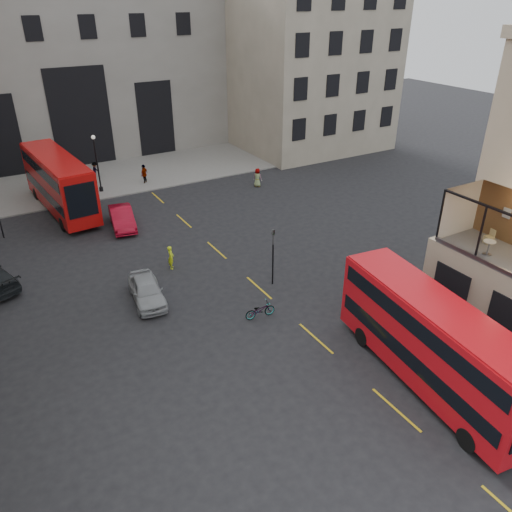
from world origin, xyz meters
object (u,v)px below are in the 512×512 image
car_b (122,218)px  pedestrian_c (144,174)px  cyclist (171,257)px  pedestrian_b (95,170)px  pedestrian_d (257,178)px  car_a (147,290)px  bus_near (432,339)px  traffic_light_near (273,250)px  bicycle (260,310)px  cafe_table_far (489,246)px  cafe_chair_d (489,239)px  bus_far (58,180)px  street_lamp_b (98,167)px

car_b → pedestrian_c: bearing=70.2°
cyclist → pedestrian_b: (0.42, 21.09, -0.01)m
pedestrian_d → car_a: bearing=93.2°
bus_near → cyclist: bus_near is taller
cyclist → pedestrian_c: bearing=6.7°
traffic_light_near → bicycle: (-2.57, -2.76, -1.95)m
car_b → cafe_table_far: bearing=-52.1°
car_a → pedestrian_d: bearing=49.0°
bicycle → bus_near: bearing=-148.7°
pedestrian_d → cafe_chair_d: size_ratio=2.25×
car_a → bus_far: bearing=102.3°
cafe_chair_d → pedestrian_c: bearing=105.8°
pedestrian_c → pedestrian_d: (9.02, -6.18, -0.07)m
car_b → cyclist: size_ratio=2.89×
bus_near → pedestrian_d: bearing=76.0°
bicycle → pedestrian_b: size_ratio=1.11×
street_lamp_b → bicycle: bearing=-84.4°
bicycle → cafe_chair_d: (10.62, -5.94, 4.37)m
traffic_light_near → cafe_chair_d: 12.10m
bus_far → cyclist: bearing=-73.7°
street_lamp_b → cyclist: street_lamp_b is taller
pedestrian_b → pedestrian_d: pedestrian_d is taller
pedestrian_d → cafe_table_far: bearing=138.7°
bicycle → cafe_chair_d: size_ratio=2.29×
cafe_chair_d → pedestrian_b: bearing=109.6°
pedestrian_d → traffic_light_near: bearing=114.5°
bus_near → pedestrian_c: (-2.21, 33.49, -1.52)m
bus_near → cyclist: 17.70m
car_b → cafe_chair_d: 26.27m
bus_near → cafe_chair_d: bearing=21.6°
car_b → pedestrian_d: bearing=20.0°
traffic_light_near → pedestrian_d: 18.10m
bus_far → cafe_table_far: (15.82, -28.80, 2.44)m
traffic_light_near → pedestrian_d: size_ratio=2.13×
bus_near → car_b: 25.72m
car_b → pedestrian_b: 12.95m
cafe_table_far → pedestrian_b: bearing=107.5°
street_lamp_b → cyclist: size_ratio=3.24×
bus_far → pedestrian_c: size_ratio=6.29×
pedestrian_d → cafe_table_far: size_ratio=2.34×
traffic_light_near → pedestrian_d: bearing=62.6°
bus_far → car_a: 17.35m
traffic_light_near → bus_far: bus_far is taller
street_lamp_b → car_a: size_ratio=1.23×
pedestrian_b → pedestrian_c: 5.47m
street_lamp_b → car_a: bearing=-97.3°
pedestrian_b → pedestrian_d: 16.30m
cyclist → cafe_table_far: cafe_table_far is taller
bus_near → car_b: (-7.10, 24.67, -1.70)m
bus_far → pedestrian_b: bus_far is taller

